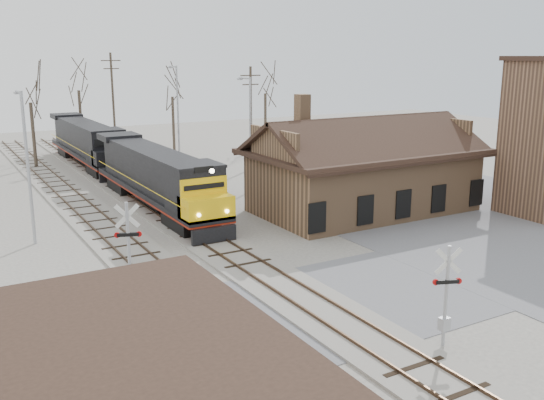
# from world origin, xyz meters

# --- Properties ---
(ground) EXTENTS (140.00, 140.00, 0.00)m
(ground) POSITION_xyz_m (0.00, 0.00, 0.00)
(ground) COLOR #A8A398
(ground) RESTS_ON ground
(road) EXTENTS (60.00, 9.00, 0.03)m
(road) POSITION_xyz_m (0.00, 0.00, 0.01)
(road) COLOR slate
(road) RESTS_ON ground
(parking_lot) EXTENTS (22.00, 26.00, 0.03)m
(parking_lot) POSITION_xyz_m (18.00, 4.00, 0.02)
(parking_lot) COLOR slate
(parking_lot) RESTS_ON ground
(track_main) EXTENTS (3.40, 90.00, 0.24)m
(track_main) POSITION_xyz_m (0.00, 15.00, 0.07)
(track_main) COLOR #A8A398
(track_main) RESTS_ON ground
(track_siding) EXTENTS (3.40, 90.00, 0.24)m
(track_siding) POSITION_xyz_m (-4.50, 15.00, 0.07)
(track_siding) COLOR #A8A398
(track_siding) RESTS_ON ground
(depot) EXTENTS (15.20, 9.31, 7.90)m
(depot) POSITION_xyz_m (11.99, 12.00, 2.41)
(depot) COLOR #8F6A4A
(depot) RESTS_ON ground
(locomotive_lead) EXTENTS (2.87, 19.25, 4.27)m
(locomotive_lead) POSITION_xyz_m (0.00, 19.08, 2.24)
(locomotive_lead) COLOR black
(locomotive_lead) RESTS_ON ground
(locomotive_trailing) EXTENTS (2.87, 19.25, 4.04)m
(locomotive_trailing) POSITION_xyz_m (0.00, 38.60, 2.24)
(locomotive_trailing) COLOR black
(locomotive_trailing) RESTS_ON ground
(crossbuck_near) EXTENTS (1.04, 0.48, 3.83)m
(crossbuck_near) POSITION_xyz_m (2.13, -5.20, 1.81)
(crossbuck_near) COLOR #A5A8AD
(crossbuck_near) RESTS_ON ground
(crossbuck_far) EXTENTS (1.14, 0.48, 4.17)m
(crossbuck_far) POSITION_xyz_m (-6.19, 5.48, 1.95)
(crossbuck_far) COLOR #A5A8AD
(crossbuck_far) RESTS_ON ground
(streetlight_a) EXTENTS (0.25, 2.04, 8.50)m
(streetlight_a) POSITION_xyz_m (-8.68, 15.41, 4.78)
(streetlight_a) COLOR #A5A8AD
(streetlight_a) RESTS_ON ground
(streetlight_b) EXTENTS (0.25, 2.04, 8.74)m
(streetlight_b) POSITION_xyz_m (8.25, 21.28, 4.90)
(streetlight_b) COLOR #A5A8AD
(streetlight_b) RESTS_ON ground
(streetlight_c) EXTENTS (0.25, 2.04, 9.42)m
(streetlight_c) POSITION_xyz_m (7.16, 33.43, 5.25)
(streetlight_c) COLOR #A5A8AD
(streetlight_c) RESTS_ON ground
(utility_pole_b) EXTENTS (2.00, 0.24, 10.61)m
(utility_pole_b) POSITION_xyz_m (3.94, 43.11, 5.54)
(utility_pole_b) COLOR #382D23
(utility_pole_b) RESTS_ON ground
(utility_pole_c) EXTENTS (2.00, 0.24, 9.37)m
(utility_pole_c) POSITION_xyz_m (12.71, 29.41, 4.90)
(utility_pole_c) COLOR #382D23
(utility_pole_c) RESTS_ON ground
(tree_b) EXTENTS (4.06, 4.06, 9.95)m
(tree_b) POSITION_xyz_m (-4.52, 40.23, 7.08)
(tree_b) COLOR #382D23
(tree_b) RESTS_ON ground
(tree_c) EXTENTS (4.40, 4.40, 10.79)m
(tree_c) POSITION_xyz_m (1.88, 49.12, 7.68)
(tree_c) COLOR #382D23
(tree_c) RESTS_ON ground
(tree_d) EXTENTS (3.94, 3.94, 9.66)m
(tree_d) POSITION_xyz_m (10.69, 43.85, 6.88)
(tree_d) COLOR #382D23
(tree_d) RESTS_ON ground
(tree_e) EXTENTS (4.09, 4.09, 10.01)m
(tree_e) POSITION_xyz_m (20.69, 40.86, 7.12)
(tree_e) COLOR #382D23
(tree_e) RESTS_ON ground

